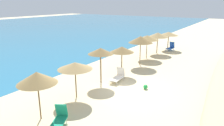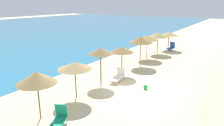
# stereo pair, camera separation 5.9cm
# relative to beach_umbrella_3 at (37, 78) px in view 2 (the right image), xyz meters

# --- Properties ---
(ground_plane) EXTENTS (160.00, 160.00, 0.00)m
(ground_plane) POSITION_rel_beach_umbrella_3_xyz_m (6.21, -2.12, -2.39)
(ground_plane) COLOR beige
(beach_umbrella_3) EXTENTS (2.10, 2.10, 2.71)m
(beach_umbrella_3) POSITION_rel_beach_umbrella_3_xyz_m (0.00, 0.00, 0.00)
(beach_umbrella_3) COLOR brown
(beach_umbrella_3) RESTS_ON ground_plane
(beach_umbrella_4) EXTENTS (2.26, 2.26, 2.45)m
(beach_umbrella_4) POSITION_rel_beach_umbrella_3_xyz_m (3.10, 0.18, -0.17)
(beach_umbrella_4) COLOR brown
(beach_umbrella_4) RESTS_ON ground_plane
(beach_umbrella_5) EXTENTS (1.95, 1.95, 2.81)m
(beach_umbrella_5) POSITION_rel_beach_umbrella_3_xyz_m (6.25, 0.40, 0.17)
(beach_umbrella_5) COLOR brown
(beach_umbrella_5) RESTS_ON ground_plane
(beach_umbrella_6) EXTENTS (2.09, 2.09, 2.49)m
(beach_umbrella_6) POSITION_rel_beach_umbrella_3_xyz_m (8.97, 0.06, -0.16)
(beach_umbrella_6) COLOR brown
(beach_umbrella_6) RESTS_ON ground_plane
(beach_umbrella_7) EXTENTS (2.41, 2.41, 2.94)m
(beach_umbrella_7) POSITION_rel_beach_umbrella_3_xyz_m (12.47, -0.06, 0.22)
(beach_umbrella_7) COLOR brown
(beach_umbrella_7) RESTS_ON ground_plane
(beach_umbrella_8) EXTENTS (2.56, 2.56, 2.62)m
(beach_umbrella_8) POSITION_rel_beach_umbrella_3_xyz_m (15.36, 0.47, -0.03)
(beach_umbrella_8) COLOR brown
(beach_umbrella_8) RESTS_ON ground_plane
(beach_umbrella_9) EXTENTS (2.51, 2.51, 2.60)m
(beach_umbrella_9) POSITION_rel_beach_umbrella_3_xyz_m (18.31, 0.35, -0.08)
(beach_umbrella_9) COLOR brown
(beach_umbrella_9) RESTS_ON ground_plane
(beach_umbrella_10) EXTENTS (2.51, 2.51, 2.37)m
(beach_umbrella_10) POSITION_rel_beach_umbrella_3_xyz_m (21.24, -0.07, -0.25)
(beach_umbrella_10) COLOR brown
(beach_umbrella_10) RESTS_ON ground_plane
(lounge_chair_0) EXTENTS (1.53, 1.19, 1.08)m
(lounge_chair_0) POSITION_rel_beach_umbrella_3_xyz_m (0.02, -1.42, -1.95)
(lounge_chair_0) COLOR #199972
(lounge_chair_0) RESTS_ON ground_plane
(lounge_chair_1) EXTENTS (1.63, 0.80, 1.03)m
(lounge_chair_1) POSITION_rel_beach_umbrella_3_xyz_m (7.28, -0.58, -2.00)
(lounge_chair_1) COLOR white
(lounge_chair_1) RESTS_ON ground_plane
(lounge_chair_3) EXTENTS (1.52, 0.84, 1.10)m
(lounge_chair_3) POSITION_rel_beach_umbrella_3_xyz_m (20.84, -0.58, -1.97)
(lounge_chair_3) COLOR blue
(lounge_chair_3) RESTS_ON ground_plane
(beach_ball) EXTENTS (0.33, 0.33, 0.33)m
(beach_ball) POSITION_rel_beach_umbrella_3_xyz_m (6.94, -3.14, -2.22)
(beach_ball) COLOR green
(beach_ball) RESTS_ON ground_plane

